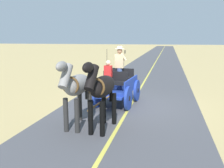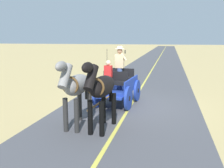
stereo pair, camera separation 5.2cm
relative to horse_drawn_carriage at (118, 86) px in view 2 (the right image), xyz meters
name	(u,v)px [view 2 (the right image)]	position (x,y,z in m)	size (l,w,h in m)	color
ground_plane	(131,105)	(-0.57, 0.00, -0.82)	(200.00, 200.00, 0.00)	tan
road_surface	(131,105)	(-0.57, 0.00, -0.81)	(5.63, 160.00, 0.01)	#4C4C51
road_centre_stripe	(131,105)	(-0.57, 0.00, -0.81)	(0.12, 160.00, 0.00)	#DBCC4C
horse_drawn_carriage	(118,86)	(0.00, 0.00, 0.00)	(1.63, 4.52, 2.50)	#1E3899
horse_near_side	(101,89)	(-0.13, 3.06, 0.51)	(0.71, 2.14, 2.21)	black
horse_off_side	(76,87)	(0.70, 2.98, 0.51)	(0.61, 2.13, 2.21)	gray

